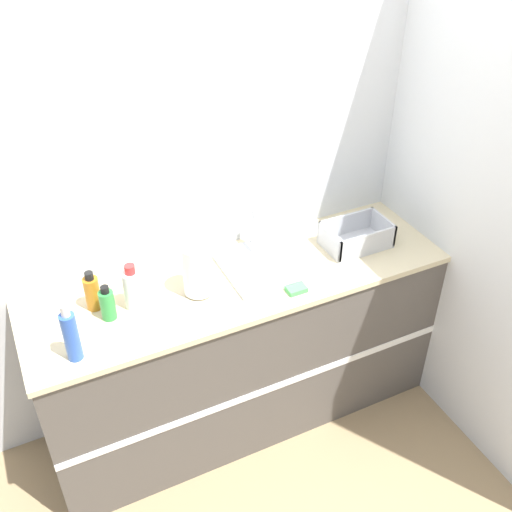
{
  "coord_description": "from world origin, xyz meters",
  "views": [
    {
      "loc": [
        -0.9,
        -1.75,
        2.65
      ],
      "look_at": [
        0.07,
        0.26,
        1.05
      ],
      "focal_mm": 42.0,
      "sensor_mm": 36.0,
      "label": 1
    }
  ],
  "objects_px": {
    "bottle_green": "(107,304)",
    "bottle_blue": "(71,335)",
    "sink": "(269,261)",
    "dish_rack": "(356,237)",
    "paper_towel_roll": "(198,270)",
    "bottle_white_spray": "(133,289)",
    "bottle_amber": "(92,292)"
  },
  "relations": [
    {
      "from": "bottle_blue",
      "to": "dish_rack",
      "type": "bearing_deg",
      "value": 7.18
    },
    {
      "from": "dish_rack",
      "to": "bottle_amber",
      "type": "distance_m",
      "value": 1.31
    },
    {
      "from": "bottle_white_spray",
      "to": "bottle_amber",
      "type": "xyz_separation_m",
      "value": [
        -0.16,
        0.07,
        -0.01
      ]
    },
    {
      "from": "sink",
      "to": "bottle_amber",
      "type": "bearing_deg",
      "value": 177.1
    },
    {
      "from": "bottle_white_spray",
      "to": "dish_rack",
      "type": "bearing_deg",
      "value": -1.07
    },
    {
      "from": "bottle_amber",
      "to": "bottle_blue",
      "type": "relative_size",
      "value": 0.71
    },
    {
      "from": "bottle_amber",
      "to": "dish_rack",
      "type": "bearing_deg",
      "value": -3.98
    },
    {
      "from": "paper_towel_roll",
      "to": "bottle_blue",
      "type": "distance_m",
      "value": 0.62
    },
    {
      "from": "sink",
      "to": "bottle_blue",
      "type": "height_order",
      "value": "bottle_blue"
    },
    {
      "from": "bottle_green",
      "to": "sink",
      "type": "bearing_deg",
      "value": 3.79
    },
    {
      "from": "paper_towel_roll",
      "to": "bottle_white_spray",
      "type": "relative_size",
      "value": 1.13
    },
    {
      "from": "sink",
      "to": "bottle_amber",
      "type": "height_order",
      "value": "sink"
    },
    {
      "from": "bottle_green",
      "to": "bottle_blue",
      "type": "xyz_separation_m",
      "value": [
        -0.18,
        -0.18,
        0.04
      ]
    },
    {
      "from": "bottle_blue",
      "to": "bottle_green",
      "type": "bearing_deg",
      "value": 44.25
    },
    {
      "from": "sink",
      "to": "bottle_green",
      "type": "xyz_separation_m",
      "value": [
        -0.79,
        -0.05,
        0.06
      ]
    },
    {
      "from": "sink",
      "to": "bottle_green",
      "type": "relative_size",
      "value": 2.71
    },
    {
      "from": "bottle_amber",
      "to": "bottle_white_spray",
      "type": "bearing_deg",
      "value": -23.25
    },
    {
      "from": "sink",
      "to": "paper_towel_roll",
      "type": "relative_size",
      "value": 1.83
    },
    {
      "from": "sink",
      "to": "dish_rack",
      "type": "bearing_deg",
      "value": -5.92
    },
    {
      "from": "bottle_white_spray",
      "to": "bottle_blue",
      "type": "xyz_separation_m",
      "value": [
        -0.3,
        -0.2,
        0.02
      ]
    },
    {
      "from": "dish_rack",
      "to": "bottle_white_spray",
      "type": "bearing_deg",
      "value": 178.93
    },
    {
      "from": "bottle_green",
      "to": "bottle_blue",
      "type": "relative_size",
      "value": 0.63
    },
    {
      "from": "dish_rack",
      "to": "bottle_amber",
      "type": "xyz_separation_m",
      "value": [
        -1.3,
        0.09,
        0.04
      ]
    },
    {
      "from": "paper_towel_roll",
      "to": "bottle_white_spray",
      "type": "distance_m",
      "value": 0.29
    },
    {
      "from": "bottle_amber",
      "to": "bottle_green",
      "type": "height_order",
      "value": "bottle_amber"
    },
    {
      "from": "dish_rack",
      "to": "bottle_amber",
      "type": "relative_size",
      "value": 1.71
    },
    {
      "from": "bottle_white_spray",
      "to": "bottle_blue",
      "type": "height_order",
      "value": "bottle_blue"
    },
    {
      "from": "paper_towel_roll",
      "to": "bottle_white_spray",
      "type": "xyz_separation_m",
      "value": [
        -0.29,
        0.03,
        -0.03
      ]
    },
    {
      "from": "paper_towel_roll",
      "to": "dish_rack",
      "type": "bearing_deg",
      "value": 0.8
    },
    {
      "from": "dish_rack",
      "to": "bottle_blue",
      "type": "distance_m",
      "value": 1.46
    },
    {
      "from": "bottle_amber",
      "to": "bottle_blue",
      "type": "distance_m",
      "value": 0.31
    },
    {
      "from": "bottle_amber",
      "to": "bottle_green",
      "type": "distance_m",
      "value": 0.1
    }
  ]
}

